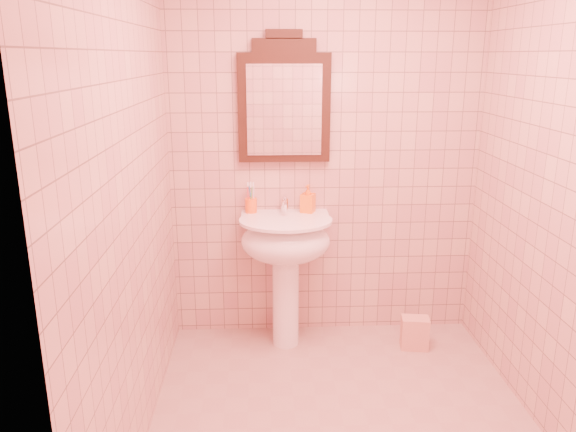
{
  "coord_description": "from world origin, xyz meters",
  "views": [
    {
      "loc": [
        -0.4,
        -2.47,
        1.84
      ],
      "look_at": [
        -0.26,
        0.55,
        0.97
      ],
      "focal_mm": 35.0,
      "sensor_mm": 36.0,
      "label": 1
    }
  ],
  "objects_px": {
    "toothbrush_cup": "(251,205)",
    "mirror": "(284,102)",
    "pedestal_sink": "(286,249)",
    "soap_dispenser": "(308,199)",
    "towel": "(415,333)"
  },
  "relations": [
    {
      "from": "pedestal_sink",
      "to": "toothbrush_cup",
      "type": "relative_size",
      "value": 4.97
    },
    {
      "from": "pedestal_sink",
      "to": "toothbrush_cup",
      "type": "height_order",
      "value": "toothbrush_cup"
    },
    {
      "from": "mirror",
      "to": "pedestal_sink",
      "type": "bearing_deg",
      "value": -90.0
    },
    {
      "from": "toothbrush_cup",
      "to": "mirror",
      "type": "bearing_deg",
      "value": 11.74
    },
    {
      "from": "toothbrush_cup",
      "to": "towel",
      "type": "xyz_separation_m",
      "value": [
        1.05,
        -0.25,
        -0.81
      ]
    },
    {
      "from": "mirror",
      "to": "toothbrush_cup",
      "type": "bearing_deg",
      "value": -168.26
    },
    {
      "from": "mirror",
      "to": "soap_dispenser",
      "type": "relative_size",
      "value": 4.43
    },
    {
      "from": "soap_dispenser",
      "to": "towel",
      "type": "distance_m",
      "value": 1.12
    },
    {
      "from": "soap_dispenser",
      "to": "towel",
      "type": "bearing_deg",
      "value": 4.03
    },
    {
      "from": "towel",
      "to": "pedestal_sink",
      "type": "bearing_deg",
      "value": 173.79
    },
    {
      "from": "soap_dispenser",
      "to": "towel",
      "type": "height_order",
      "value": "soap_dispenser"
    },
    {
      "from": "mirror",
      "to": "towel",
      "type": "relative_size",
      "value": 3.78
    },
    {
      "from": "toothbrush_cup",
      "to": "soap_dispenser",
      "type": "height_order",
      "value": "soap_dispenser"
    },
    {
      "from": "pedestal_sink",
      "to": "mirror",
      "type": "distance_m",
      "value": 0.92
    },
    {
      "from": "pedestal_sink",
      "to": "mirror",
      "type": "height_order",
      "value": "mirror"
    }
  ]
}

